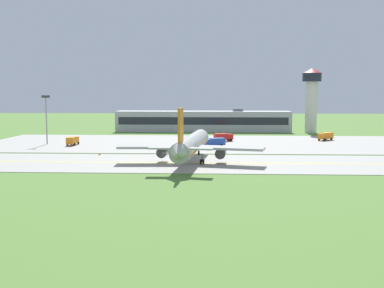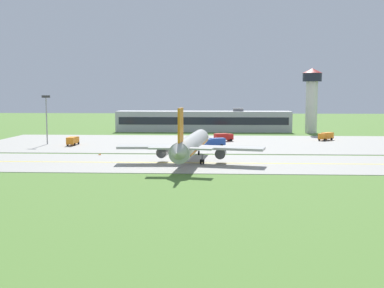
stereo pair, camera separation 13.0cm
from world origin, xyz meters
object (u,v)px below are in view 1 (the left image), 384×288
(service_truck_pushback, at_px, (215,142))
(apron_light_mast, at_px, (46,113))
(service_truck_baggage, at_px, (73,140))
(service_truck_fuel, at_px, (223,137))
(control_tower, at_px, (312,94))
(airplane_lead, at_px, (191,145))
(service_truck_catering, at_px, (326,136))

(service_truck_pushback, xyz_separation_m, apron_light_mast, (-50.27, 4.72, 7.79))
(service_truck_pushback, bearing_deg, service_truck_baggage, 176.77)
(service_truck_baggage, bearing_deg, service_truck_fuel, 16.94)
(apron_light_mast, bearing_deg, control_tower, 27.71)
(apron_light_mast, bearing_deg, service_truck_fuel, 11.93)
(airplane_lead, distance_m, service_truck_baggage, 49.83)
(service_truck_fuel, bearing_deg, apron_light_mast, -168.07)
(control_tower, bearing_deg, service_truck_fuel, -134.66)
(airplane_lead, bearing_deg, service_truck_catering, 51.64)
(control_tower, height_order, apron_light_mast, control_tower)
(service_truck_baggage, height_order, service_truck_catering, same)
(airplane_lead, xyz_separation_m, service_truck_catering, (41.07, 51.89, -2.60))
(service_truck_catering, height_order, control_tower, control_tower)
(service_truck_pushback, height_order, apron_light_mast, apron_light_mast)
(service_truck_baggage, xyz_separation_m, control_tower, (78.66, 48.13, 13.44))
(control_tower, bearing_deg, service_truck_catering, -91.81)
(airplane_lead, distance_m, service_truck_catering, 66.23)
(service_truck_catering, height_order, apron_light_mast, apron_light_mast)
(control_tower, bearing_deg, apron_light_mast, -152.29)
(control_tower, bearing_deg, service_truck_baggage, -148.54)
(service_truck_fuel, height_order, control_tower, control_tower)
(service_truck_baggage, relative_size, apron_light_mast, 0.41)
(service_truck_baggage, xyz_separation_m, service_truck_pushback, (41.79, -2.36, 0.00))
(apron_light_mast, bearing_deg, service_truck_pushback, -5.37)
(airplane_lead, distance_m, service_truck_pushback, 31.83)
(service_truck_fuel, height_order, service_truck_pushback, same)
(service_truck_fuel, bearing_deg, service_truck_catering, 8.02)
(service_truck_fuel, distance_m, control_tower, 50.43)
(service_truck_pushback, bearing_deg, control_tower, 53.85)
(service_truck_catering, relative_size, apron_light_mast, 0.39)
(service_truck_catering, bearing_deg, apron_light_mast, -169.57)
(service_truck_baggage, height_order, service_truck_pushback, same)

